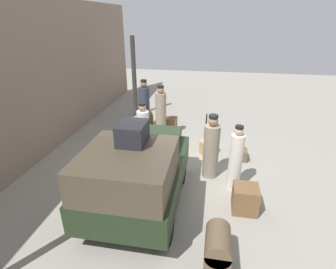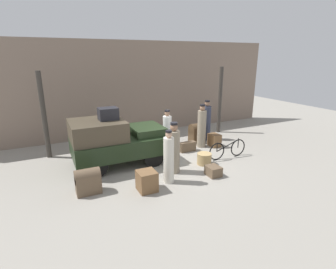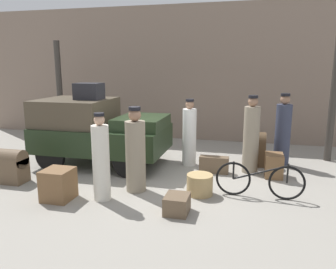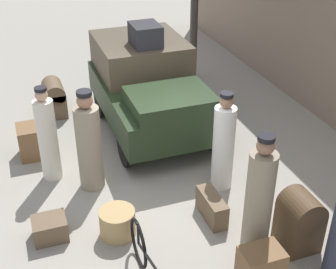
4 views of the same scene
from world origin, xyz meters
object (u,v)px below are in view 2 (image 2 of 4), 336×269
object	(u,v)px
porter_carrying_trunk	(169,159)
trunk_barrel_dark	(196,133)
suitcase_tan_flat	(147,181)
porter_standing_middle	(206,122)
bicycle	(228,149)
suitcase_small_leather	(188,147)
porter_lifting_near_truck	(174,150)
trunk_umber_medium	(213,171)
trunk_on_truck_roof	(108,114)
trunk_large_brown	(88,181)
trunk_wicker_pale	(214,140)
wicker_basket	(204,159)
truck	(115,140)
conductor_in_dark_uniform	(202,127)
porter_with_bicycle	(167,132)

from	to	relation	value
porter_carrying_trunk	trunk_barrel_dark	xyz separation A→B (m)	(2.84, 3.01, -0.33)
suitcase_tan_flat	porter_standing_middle	bearing A→B (deg)	38.10
trunk_barrel_dark	porter_standing_middle	bearing A→B (deg)	14.65
bicycle	suitcase_small_leather	xyz separation A→B (m)	(-1.02, 1.30, -0.15)
porter_lifting_near_truck	trunk_umber_medium	size ratio (longest dim) A/B	3.61
porter_lifting_near_truck	porter_standing_middle	bearing A→B (deg)	40.42
trunk_barrel_dark	trunk_on_truck_roof	bearing A→B (deg)	-167.74
porter_lifting_near_truck	trunk_large_brown	distance (m)	2.88
porter_carrying_trunk	trunk_wicker_pale	size ratio (longest dim) A/B	3.11
suitcase_tan_flat	porter_lifting_near_truck	bearing A→B (deg)	31.98
trunk_barrel_dark	suitcase_small_leather	distance (m)	1.31
wicker_basket	trunk_umber_medium	distance (m)	0.97
truck	conductor_in_dark_uniform	xyz separation A→B (m)	(3.85, 0.28, -0.07)
trunk_umber_medium	truck	bearing A→B (deg)	138.30
trunk_barrel_dark	wicker_basket	bearing A→B (deg)	-114.73
porter_carrying_trunk	trunk_barrel_dark	distance (m)	4.15
wicker_basket	trunk_large_brown	xyz separation A→B (m)	(-4.15, -0.31, 0.18)
truck	trunk_large_brown	size ratio (longest dim) A/B	4.35
porter_carrying_trunk	trunk_on_truck_roof	size ratio (longest dim) A/B	2.61
porter_standing_middle	porter_carrying_trunk	bearing A→B (deg)	-137.84
suitcase_tan_flat	trunk_on_truck_roof	bearing A→B (deg)	101.48
trunk_large_brown	trunk_on_truck_roof	world-z (taller)	trunk_on_truck_roof
wicker_basket	trunk_on_truck_roof	bearing A→B (deg)	155.19
conductor_in_dark_uniform	trunk_wicker_pale	bearing A→B (deg)	-21.32
bicycle	porter_standing_middle	bearing A→B (deg)	75.90
suitcase_tan_flat	trunk_wicker_pale	world-z (taller)	suitcase_tan_flat
suitcase_small_leather	trunk_on_truck_roof	distance (m)	3.61
wicker_basket	suitcase_tan_flat	xyz separation A→B (m)	(-2.59, -0.90, 0.09)
porter_carrying_trunk	bicycle	bearing A→B (deg)	15.76
bicycle	trunk_wicker_pale	size ratio (longest dim) A/B	3.12
truck	porter_standing_middle	size ratio (longest dim) A/B	1.76
porter_lifting_near_truck	trunk_umber_medium	distance (m)	1.47
wicker_basket	trunk_barrel_dark	distance (m)	2.56
truck	trunk_barrel_dark	distance (m)	4.08
bicycle	porter_carrying_trunk	world-z (taller)	porter_carrying_trunk
trunk_barrel_dark	trunk_on_truck_roof	size ratio (longest dim) A/B	1.36
porter_standing_middle	trunk_umber_medium	size ratio (longest dim) A/B	3.85
truck	trunk_barrel_dark	world-z (taller)	truck
bicycle	porter_standing_middle	world-z (taller)	porter_standing_middle
porter_lifting_near_truck	trunk_umber_medium	bearing A→B (deg)	-38.41
trunk_on_truck_roof	porter_carrying_trunk	bearing A→B (deg)	-58.74
porter_standing_middle	conductor_in_dark_uniform	bearing A→B (deg)	-134.43
trunk_on_truck_roof	conductor_in_dark_uniform	bearing A→B (deg)	3.94
porter_standing_middle	suitcase_small_leather	bearing A→B (deg)	-146.70
porter_with_bicycle	trunk_barrel_dark	world-z (taller)	porter_with_bicycle
trunk_barrel_dark	trunk_wicker_pale	distance (m)	0.95
trunk_barrel_dark	porter_lifting_near_truck	bearing A→B (deg)	-134.45
suitcase_tan_flat	trunk_on_truck_roof	world-z (taller)	trunk_on_truck_roof
bicycle	trunk_umber_medium	size ratio (longest dim) A/B	3.50
truck	trunk_umber_medium	bearing A→B (deg)	-41.70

